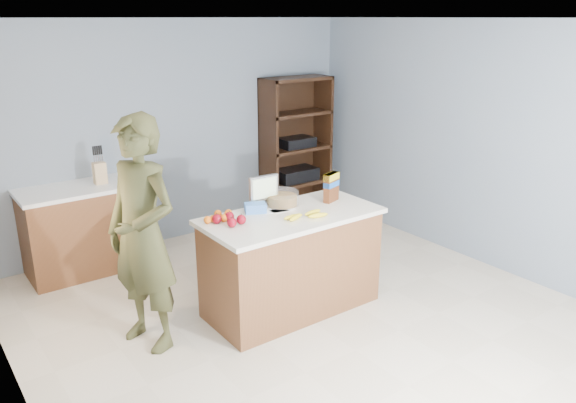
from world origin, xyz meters
TOP-DOWN VIEW (x-y plane):
  - floor at (0.00, 0.00)m, footprint 4.50×5.00m
  - walls at (0.00, 0.00)m, footprint 4.52×5.02m
  - counter_peninsula at (0.00, 0.30)m, footprint 1.56×0.76m
  - back_cabinet at (-1.20, 2.20)m, footprint 1.24×0.62m
  - shelving_unit at (1.55, 2.35)m, footprint 0.90×0.40m
  - person at (-1.25, 0.52)m, footprint 0.64×0.79m
  - knife_block at (-1.01, 2.19)m, footprint 0.12×0.10m
  - envelopes at (-0.03, 0.44)m, footprint 0.29×0.15m
  - bananas at (0.04, 0.16)m, footprint 0.39×0.17m
  - apples at (-0.55, 0.40)m, footprint 0.23×0.23m
  - oranges at (-0.56, 0.53)m, footprint 0.29×0.19m
  - blue_carton at (-0.22, 0.52)m, footprint 0.21×0.18m
  - salad_bowl at (0.08, 0.55)m, footprint 0.30×0.30m
  - tv at (-0.07, 0.61)m, footprint 0.28×0.12m
  - cereal_box at (0.50, 0.37)m, footprint 0.19×0.12m

SIDE VIEW (x-z plane):
  - floor at x=0.00m, z-range -0.01..0.01m
  - counter_peninsula at x=0.00m, z-range -0.03..0.87m
  - back_cabinet at x=-1.20m, z-range 0.00..0.90m
  - shelving_unit at x=1.55m, z-range -0.04..1.76m
  - envelopes at x=-0.03m, z-range 0.90..0.90m
  - bananas at x=0.04m, z-range 0.90..0.94m
  - person at x=-1.25m, z-range 0.00..1.86m
  - oranges at x=-0.56m, z-range 0.90..0.96m
  - blue_carton at x=-0.22m, z-range 0.90..0.98m
  - apples at x=-0.55m, z-range 0.90..0.98m
  - salad_bowl at x=0.08m, z-range 0.89..1.02m
  - knife_block at x=-1.01m, z-range 0.86..1.17m
  - cereal_box at x=0.50m, z-range 0.92..1.19m
  - tv at x=-0.07m, z-range 0.92..1.20m
  - walls at x=0.00m, z-range 0.40..2.91m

